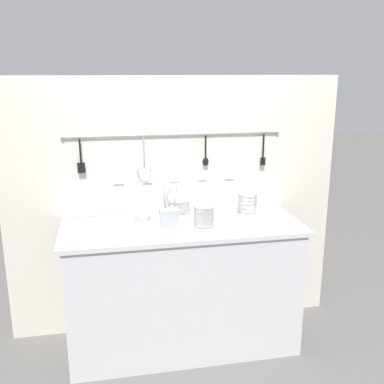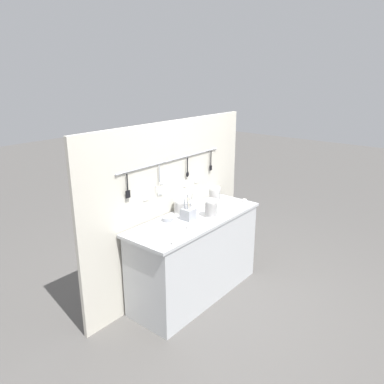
% 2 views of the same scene
% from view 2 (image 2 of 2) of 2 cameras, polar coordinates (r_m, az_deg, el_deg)
% --- Properties ---
extents(ground_plane, '(20.00, 20.00, 0.00)m').
position_cam_2_polar(ground_plane, '(4.22, 0.48, -15.09)').
color(ground_plane, '#514F4C').
extents(counter, '(1.57, 0.58, 0.88)m').
position_cam_2_polar(counter, '(4.00, 0.50, -9.76)').
color(counter, '#B7BABC').
rests_on(counter, ground).
extents(back_wall, '(2.37, 0.11, 1.83)m').
position_cam_2_polar(back_wall, '(4.00, -3.13, -2.34)').
color(back_wall, beige).
rests_on(back_wall, ground).
extents(bowl_stack_nested_right, '(0.14, 0.14, 0.14)m').
position_cam_2_polar(bowl_stack_nested_right, '(3.91, -1.66, -2.20)').
color(bowl_stack_nested_right, white).
rests_on(bowl_stack_nested_right, counter).
extents(bowl_stack_wide_centre, '(0.13, 0.13, 0.19)m').
position_cam_2_polar(bowl_stack_wide_centre, '(4.19, 3.45, -0.49)').
color(bowl_stack_wide_centre, white).
rests_on(bowl_stack_wide_centre, counter).
extents(bowl_stack_short_front, '(0.13, 0.13, 0.18)m').
position_cam_2_polar(bowl_stack_short_front, '(3.80, 2.93, -2.49)').
color(bowl_stack_short_front, white).
rests_on(bowl_stack_short_front, counter).
extents(plate_stack, '(0.23, 0.23, 0.06)m').
position_cam_2_polar(plate_stack, '(4.08, 1.10, -1.95)').
color(plate_stack, white).
rests_on(plate_stack, counter).
extents(steel_mixing_bowl, '(0.11, 0.11, 0.04)m').
position_cam_2_polar(steel_mixing_bowl, '(3.73, -3.77, -4.12)').
color(steel_mixing_bowl, '#93969E').
rests_on(steel_mixing_bowl, counter).
extents(cutlery_caddy, '(0.12, 0.12, 0.27)m').
position_cam_2_polar(cutlery_caddy, '(3.74, -0.57, -3.33)').
color(cutlery_caddy, '#93969E').
rests_on(cutlery_caddy, counter).
extents(cup_back_right, '(0.05, 0.05, 0.04)m').
position_cam_2_polar(cup_back_right, '(3.24, -2.70, -7.66)').
color(cup_back_right, white).
rests_on(cup_back_right, counter).
extents(cup_front_right, '(0.05, 0.05, 0.04)m').
position_cam_2_polar(cup_front_right, '(4.28, 8.00, -1.33)').
color(cup_front_right, white).
rests_on(cup_front_right, counter).
extents(cup_by_caddy, '(0.05, 0.05, 0.04)m').
position_cam_2_polar(cup_by_caddy, '(4.00, 4.42, -2.59)').
color(cup_by_caddy, white).
rests_on(cup_by_caddy, counter).
extents(cup_centre, '(0.05, 0.05, 0.04)m').
position_cam_2_polar(cup_centre, '(3.55, -0.46, -5.31)').
color(cup_centre, white).
rests_on(cup_centre, counter).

